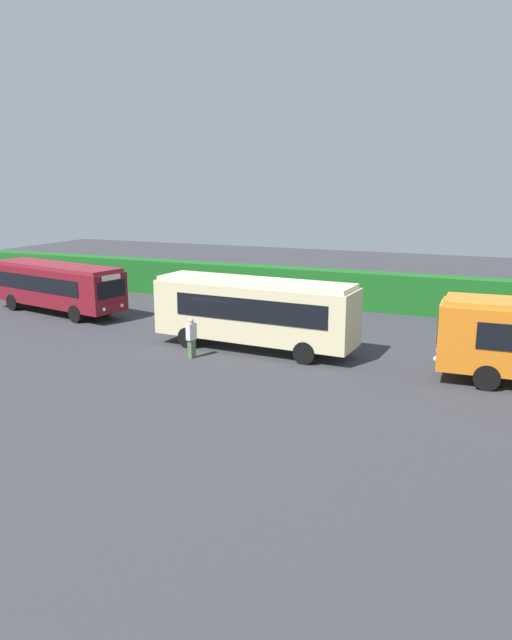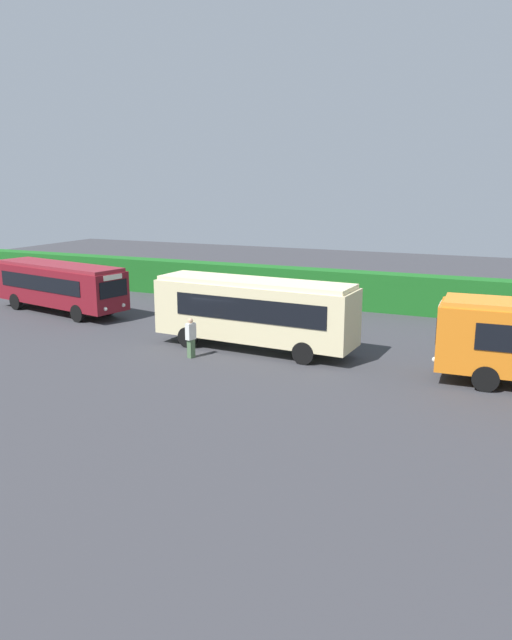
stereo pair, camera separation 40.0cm
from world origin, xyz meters
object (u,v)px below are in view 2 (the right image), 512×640
at_px(bus_maroon, 60,284).
at_px(traffic_cone, 208,303).
at_px(person_center, 327,323).
at_px(bus_cream, 254,310).
at_px(person_left, 191,337).

distance_m(bus_maroon, traffic_cone, 9.03).
bearing_deg(person_center, bus_cream, 33.36).
distance_m(bus_cream, traffic_cone, 10.15).
distance_m(bus_cream, person_left, 3.26).
distance_m(person_center, traffic_cone, 10.48).
bearing_deg(bus_maroon, bus_cream, 0.06).
bearing_deg(person_center, person_left, 35.21).
relative_size(bus_maroon, person_center, 5.47).
height_order(bus_maroon, person_center, bus_maroon).
relative_size(bus_maroon, person_left, 5.41).
xyz_separation_m(bus_maroon, bus_cream, (14.11, -2.87, 0.19)).
xyz_separation_m(bus_cream, person_center, (2.73, 2.75, -0.95)).
xyz_separation_m(bus_maroon, traffic_cone, (7.56, 4.72, -1.42)).
bearing_deg(traffic_cone, person_center, -27.57).
bearing_deg(person_left, person_center, 62.22).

